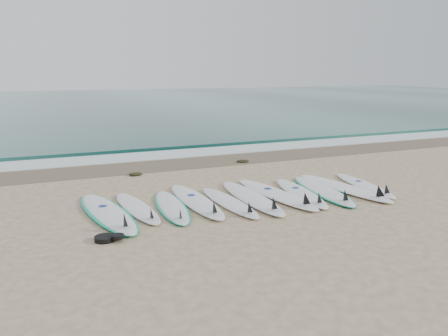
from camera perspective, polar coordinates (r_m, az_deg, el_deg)
name	(u,v)px	position (r m, az deg, el deg)	size (l,w,h in m)	color
ground	(249,198)	(9.42, 3.26, -3.99)	(120.00, 120.00, 0.00)	tan
ocean	(87,102)	(40.88, -17.42, 8.18)	(120.00, 55.00, 0.03)	#235B51
wet_sand_band	(189,163)	(13.11, -4.64, 0.72)	(120.00, 1.80, 0.01)	brown
foam_band	(175,154)	(14.42, -6.40, 1.81)	(120.00, 1.40, 0.04)	silver
wave_crest	(163,146)	(15.84, -7.96, 2.84)	(120.00, 1.00, 0.10)	#235B51
surfboard_0	(108,213)	(8.59, -14.94, -5.65)	(1.11, 2.97, 0.37)	silver
surfboard_1	(138,208)	(8.76, -11.20, -5.14)	(0.73, 2.38, 0.30)	white
surfboard_2	(172,207)	(8.75, -6.82, -5.05)	(0.78, 2.39, 0.30)	silver
surfboard_3	(197,201)	(9.03, -3.57, -4.31)	(0.62, 2.79, 0.36)	white
surfboard_4	(230,202)	(8.95, 0.79, -4.50)	(0.62, 2.44, 0.31)	white
surfboard_5	(252,197)	(9.27, 3.72, -3.87)	(0.65, 2.86, 0.36)	white
surfboard_6	(277,194)	(9.58, 6.95, -3.39)	(0.88, 2.92, 0.37)	white
surfboard_7	(301,193)	(9.77, 10.07, -3.21)	(0.92, 2.61, 0.33)	white
surfboard_8	(323,190)	(10.09, 12.84, -2.87)	(1.03, 2.78, 0.34)	white
surfboard_9	(345,188)	(10.40, 15.56, -2.48)	(0.92, 2.94, 0.37)	white
surfboard_10	(365,185)	(10.79, 17.98, -2.16)	(0.87, 2.48, 0.31)	white
seaweed_near	(135,174)	(11.70, -11.50, -0.78)	(0.36, 0.28, 0.07)	black
seaweed_far	(243,161)	(13.13, 2.46, 0.91)	(0.39, 0.30, 0.08)	black
leash_coil	(107,238)	(7.35, -14.98, -8.83)	(0.46, 0.36, 0.11)	black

